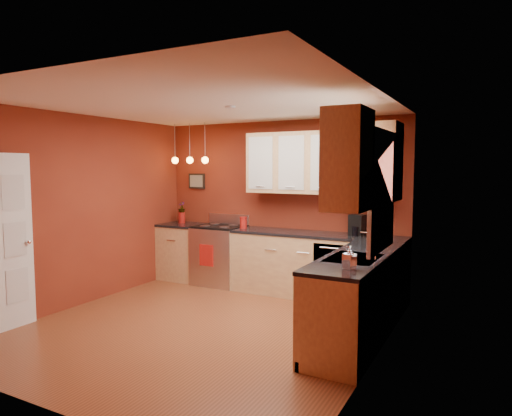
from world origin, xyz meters
The scene contains 26 objects.
floor centered at (0.00, 0.00, 0.00)m, with size 4.20×4.20×0.00m, color brown.
ceiling centered at (0.00, 0.00, 2.60)m, with size 4.00×4.20×0.02m, color white.
wall_back centered at (0.00, 2.10, 1.30)m, with size 4.00×0.02×2.60m, color maroon.
wall_front centered at (0.00, -2.10, 1.30)m, with size 4.00×0.02×2.60m, color maroon.
wall_left centered at (-2.00, 0.00, 1.30)m, with size 0.02×4.20×2.60m, color maroon.
wall_right centered at (2.00, 0.00, 1.30)m, with size 0.02×4.20×2.60m, color maroon.
base_cabinets_back_left centered at (-1.65, 1.80, 0.45)m, with size 0.70×0.60×0.90m, color #E0B978.
base_cabinets_back_right centered at (0.73, 1.80, 0.45)m, with size 2.54×0.60×0.90m, color #E0B978.
base_cabinets_right centered at (1.70, 0.45, 0.45)m, with size 0.60×2.10×0.90m, color #E0B978.
counter_back_left centered at (-1.65, 1.80, 0.92)m, with size 0.70×0.62×0.04m, color black.
counter_back_right centered at (0.73, 1.80, 0.92)m, with size 2.54×0.62×0.04m, color black.
counter_right centered at (1.70, 0.45, 0.92)m, with size 0.62×2.10×0.04m, color black.
gas_range centered at (-0.92, 1.80, 0.48)m, with size 0.76×0.64×1.11m.
dishwasher_front centered at (1.10, 1.51, 0.45)m, with size 0.60×0.02×0.80m, color #BCBBC0.
sink centered at (1.70, 0.30, 0.92)m, with size 0.50×0.70×0.33m.
window centered at (1.97, 0.30, 1.69)m, with size 0.06×1.02×1.22m.
upper_cabinets_back centered at (0.60, 1.93, 1.95)m, with size 2.00×0.35×0.90m, color #E0B978.
upper_cabinets_right centered at (1.82, 0.32, 1.95)m, with size 0.35×1.95×0.90m, color #E0B978.
wall_picture centered at (-1.55, 2.08, 1.65)m, with size 0.32×0.03×0.26m, color black.
pendant_lights centered at (-1.45, 1.75, 2.01)m, with size 0.71×0.11×0.66m.
red_canister centered at (-0.45, 1.75, 1.03)m, with size 0.12×0.12×0.18m.
red_vase centered at (-1.73, 1.88, 1.03)m, with size 0.11×0.11×0.18m, color #A71712.
flowers centered at (-1.73, 1.88, 1.20)m, with size 0.11×0.11×0.20m, color #A71712.
coffee_maker centered at (1.31, 1.85, 1.07)m, with size 0.23×0.23×0.29m.
soap_pump centered at (1.81, -0.25, 1.05)m, with size 0.10×0.10×0.22m, color white.
dish_towel centered at (-0.96, 1.47, 0.52)m, with size 0.25×0.02×0.34m, color #A71712.
Camera 1 is at (3.00, -4.35, 1.89)m, focal length 32.00 mm.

